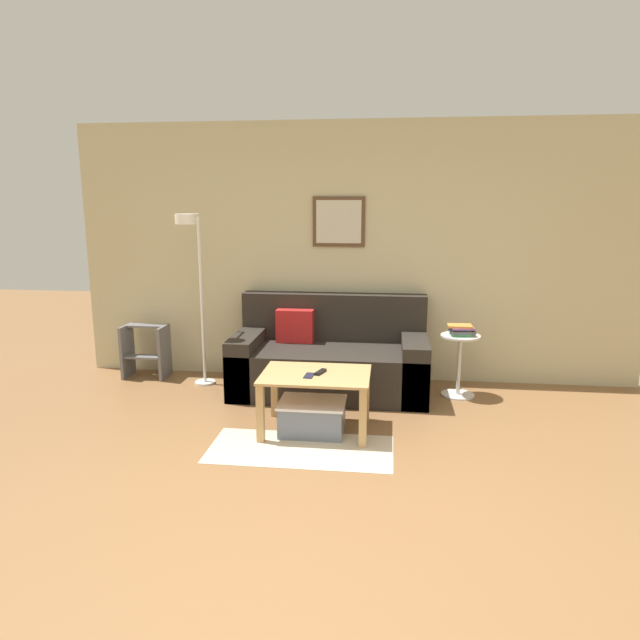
{
  "coord_description": "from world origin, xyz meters",
  "views": [
    {
      "loc": [
        0.35,
        -2.77,
        1.78
      ],
      "look_at": [
        -0.19,
        1.67,
        0.85
      ],
      "focal_mm": 32.0,
      "sensor_mm": 36.0,
      "label": 1
    }
  ],
  "objects_px": {
    "remote_control": "(320,372)",
    "step_stool": "(146,350)",
    "cell_phone": "(309,376)",
    "storage_bin": "(312,417)",
    "floor_lamp": "(193,265)",
    "couch": "(330,360)",
    "book_stack": "(461,330)",
    "coffee_table": "(316,385)",
    "side_table": "(459,359)"
  },
  "relations": [
    {
      "from": "remote_control",
      "to": "step_stool",
      "type": "height_order",
      "value": "step_stool"
    },
    {
      "from": "floor_lamp",
      "to": "couch",
      "type": "bearing_deg",
      "value": 6.55
    },
    {
      "from": "storage_bin",
      "to": "side_table",
      "type": "height_order",
      "value": "side_table"
    },
    {
      "from": "side_table",
      "to": "cell_phone",
      "type": "bearing_deg",
      "value": -139.9
    },
    {
      "from": "coffee_table",
      "to": "step_stool",
      "type": "distance_m",
      "value": 2.26
    },
    {
      "from": "book_stack",
      "to": "remote_control",
      "type": "relative_size",
      "value": 1.68
    },
    {
      "from": "coffee_table",
      "to": "cell_phone",
      "type": "bearing_deg",
      "value": -120.09
    },
    {
      "from": "couch",
      "to": "storage_bin",
      "type": "xyz_separation_m",
      "value": [
        -0.03,
        -1.04,
        -0.17
      ]
    },
    {
      "from": "couch",
      "to": "remote_control",
      "type": "relative_size",
      "value": 12.08
    },
    {
      "from": "couch",
      "to": "book_stack",
      "type": "relative_size",
      "value": 7.17
    },
    {
      "from": "side_table",
      "to": "step_stool",
      "type": "distance_m",
      "value": 3.14
    },
    {
      "from": "couch",
      "to": "book_stack",
      "type": "height_order",
      "value": "couch"
    },
    {
      "from": "step_stool",
      "to": "floor_lamp",
      "type": "bearing_deg",
      "value": -26.98
    },
    {
      "from": "floor_lamp",
      "to": "cell_phone",
      "type": "relative_size",
      "value": 11.96
    },
    {
      "from": "step_stool",
      "to": "coffee_table",
      "type": "bearing_deg",
      "value": -31.81
    },
    {
      "from": "book_stack",
      "to": "floor_lamp",
      "type": "bearing_deg",
      "value": -177.03
    },
    {
      "from": "cell_phone",
      "to": "step_stool",
      "type": "height_order",
      "value": "step_stool"
    },
    {
      "from": "remote_control",
      "to": "floor_lamp",
      "type": "bearing_deg",
      "value": 165.23
    },
    {
      "from": "couch",
      "to": "remote_control",
      "type": "height_order",
      "value": "couch"
    },
    {
      "from": "coffee_table",
      "to": "side_table",
      "type": "distance_m",
      "value": 1.56
    },
    {
      "from": "storage_bin",
      "to": "book_stack",
      "type": "distance_m",
      "value": 1.68
    },
    {
      "from": "floor_lamp",
      "to": "side_table",
      "type": "xyz_separation_m",
      "value": [
        2.47,
        0.14,
        -0.86
      ]
    },
    {
      "from": "coffee_table",
      "to": "cell_phone",
      "type": "xyz_separation_m",
      "value": [
        -0.04,
        -0.07,
        0.1
      ]
    },
    {
      "from": "coffee_table",
      "to": "step_stool",
      "type": "relative_size",
      "value": 1.56
    },
    {
      "from": "book_stack",
      "to": "remote_control",
      "type": "height_order",
      "value": "book_stack"
    },
    {
      "from": "couch",
      "to": "floor_lamp",
      "type": "height_order",
      "value": "floor_lamp"
    },
    {
      "from": "storage_bin",
      "to": "floor_lamp",
      "type": "distance_m",
      "value": 1.86
    },
    {
      "from": "cell_phone",
      "to": "step_stool",
      "type": "bearing_deg",
      "value": 150.04
    },
    {
      "from": "couch",
      "to": "coffee_table",
      "type": "bearing_deg",
      "value": -90.51
    },
    {
      "from": "coffee_table",
      "to": "cell_phone",
      "type": "relative_size",
      "value": 6.03
    },
    {
      "from": "book_stack",
      "to": "remote_control",
      "type": "xyz_separation_m",
      "value": [
        -1.18,
        -0.97,
        -0.15
      ]
    },
    {
      "from": "couch",
      "to": "floor_lamp",
      "type": "distance_m",
      "value": 1.56
    },
    {
      "from": "coffee_table",
      "to": "floor_lamp",
      "type": "relative_size",
      "value": 0.5
    },
    {
      "from": "book_stack",
      "to": "step_stool",
      "type": "height_order",
      "value": "book_stack"
    },
    {
      "from": "remote_control",
      "to": "book_stack",
      "type": "bearing_deg",
      "value": 57.72
    },
    {
      "from": "storage_bin",
      "to": "step_stool",
      "type": "relative_size",
      "value": 0.95
    },
    {
      "from": "couch",
      "to": "remote_control",
      "type": "distance_m",
      "value": 1.0
    },
    {
      "from": "storage_bin",
      "to": "book_stack",
      "type": "height_order",
      "value": "book_stack"
    },
    {
      "from": "couch",
      "to": "side_table",
      "type": "xyz_separation_m",
      "value": [
        1.21,
        -0.01,
        0.05
      ]
    },
    {
      "from": "book_stack",
      "to": "coffee_table",
      "type": "bearing_deg",
      "value": -141.15
    },
    {
      "from": "couch",
      "to": "book_stack",
      "type": "bearing_deg",
      "value": -0.8
    },
    {
      "from": "couch",
      "to": "step_stool",
      "type": "xyz_separation_m",
      "value": [
        -1.93,
        0.19,
        -0.01
      ]
    },
    {
      "from": "cell_phone",
      "to": "step_stool",
      "type": "relative_size",
      "value": 0.26
    },
    {
      "from": "storage_bin",
      "to": "remote_control",
      "type": "height_order",
      "value": "remote_control"
    },
    {
      "from": "coffee_table",
      "to": "floor_lamp",
      "type": "xyz_separation_m",
      "value": [
        -1.25,
        0.85,
        0.83
      ]
    },
    {
      "from": "coffee_table",
      "to": "cell_phone",
      "type": "distance_m",
      "value": 0.13
    },
    {
      "from": "storage_bin",
      "to": "cell_phone",
      "type": "height_order",
      "value": "cell_phone"
    },
    {
      "from": "couch",
      "to": "coffee_table",
      "type": "relative_size",
      "value": 2.15
    },
    {
      "from": "remote_control",
      "to": "cell_phone",
      "type": "height_order",
      "value": "remote_control"
    },
    {
      "from": "couch",
      "to": "cell_phone",
      "type": "relative_size",
      "value": 12.95
    }
  ]
}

